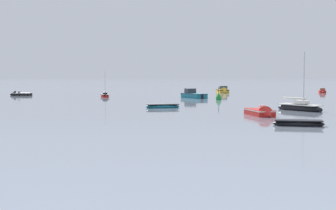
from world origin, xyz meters
TOP-DOWN VIEW (x-y plane):
  - rowboat_moored_0 at (-2.21, 14.28)m, footprint 4.17×3.77m
  - motorboat_moored_0 at (51.27, 64.72)m, footprint 3.81×4.09m
  - motorboat_moored_1 at (30.82, 74.98)m, footprint 4.31×6.43m
  - motorboat_moored_2 at (0.84, 22.90)m, footprint 3.15×5.42m
  - sailboat_moored_1 at (9.52, 26.89)m, footprint 2.83×6.64m
  - rowboat_moored_4 at (-3.02, 38.09)m, footprint 4.60×2.60m
  - sailboat_moored_3 at (0.10, 68.97)m, footprint 2.22×4.71m
  - motorboat_moored_4 at (-13.50, 81.89)m, footprint 4.55×3.70m
  - motorboat_moored_5 at (13.11, 58.93)m, footprint 2.43×6.67m
  - channel_buoy at (13.56, 50.48)m, footprint 0.90×0.90m

SIDE VIEW (x-z plane):
  - rowboat_moored_0 at x=-2.21m, z-range -0.15..0.51m
  - rowboat_moored_4 at x=-3.02m, z-range -0.16..0.53m
  - motorboat_moored_4 at x=-13.50m, z-range -0.55..0.97m
  - sailboat_moored_3 at x=0.10m, z-range -2.32..2.75m
  - motorboat_moored_0 at x=51.27m, z-range -0.55..1.03m
  - motorboat_moored_2 at x=0.84m, z-range -0.64..1.12m
  - sailboat_moored_1 at x=9.52m, z-range -3.29..3.92m
  - motorboat_moored_1 at x=30.82m, z-range -0.81..1.51m
  - motorboat_moored_5 at x=13.11m, z-range -0.87..1.62m
  - channel_buoy at x=13.56m, z-range -0.69..1.61m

